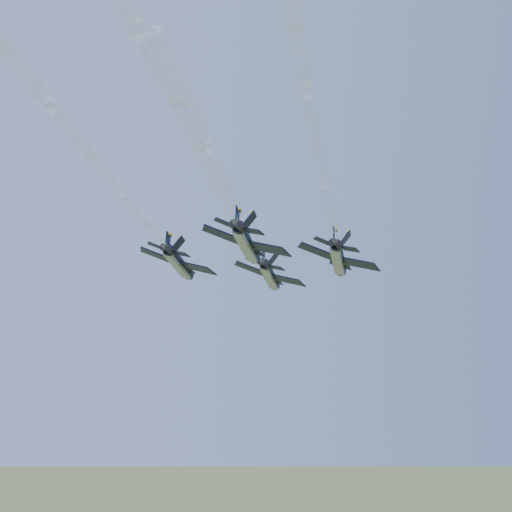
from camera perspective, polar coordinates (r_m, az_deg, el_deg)
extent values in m
cylinder|color=black|center=(118.16, 1.03, -1.41)|extent=(6.42, 11.31, 1.90)
cone|color=black|center=(124.89, 1.56, -1.89)|extent=(2.66, 2.84, 1.90)
ellipsoid|color=black|center=(121.08, 1.34, -1.41)|extent=(1.81, 2.33, 0.97)
cube|color=gray|center=(118.11, 0.94, -1.67)|extent=(5.45, 10.01, 0.82)
cube|color=black|center=(118.12, -0.36, -0.94)|extent=(5.04, 3.26, 1.91)
cube|color=yellow|center=(119.56, -0.22, -1.01)|extent=(4.66, 0.79, 1.89)
cube|color=black|center=(116.89, 2.30, -1.86)|extent=(5.42, 5.27, 1.91)
cube|color=yellow|center=(118.35, 2.42, -1.92)|extent=(3.66, 3.34, 1.89)
cube|color=black|center=(113.21, -0.28, -0.69)|extent=(2.21, 1.46, 0.91)
cube|color=black|center=(112.42, 1.43, -1.28)|extent=(2.50, 2.52, 0.91)
cube|color=black|center=(113.67, 0.49, -0.34)|extent=(0.99, 1.84, 2.27)
cube|color=black|center=(113.35, 1.18, -0.58)|extent=(2.16, 2.36, 1.86)
cylinder|color=black|center=(112.28, 0.32, -0.91)|extent=(1.55, 1.45, 1.23)
cylinder|color=black|center=(112.11, 0.69, -1.04)|extent=(1.55, 1.45, 1.23)
cylinder|color=black|center=(107.72, -5.63, -0.49)|extent=(6.42, 11.31, 1.90)
cone|color=black|center=(114.27, -4.67, -1.07)|extent=(2.66, 2.84, 1.90)
ellipsoid|color=black|center=(110.56, -5.12, -0.52)|extent=(1.81, 2.33, 0.97)
cube|color=gray|center=(107.69, -5.73, -0.77)|extent=(5.45, 10.01, 0.82)
cube|color=black|center=(108.04, -7.15, 0.02)|extent=(5.04, 3.26, 1.91)
cube|color=yellow|center=(109.43, -6.90, -0.07)|extent=(4.66, 0.79, 1.89)
cube|color=black|center=(106.15, -4.32, -0.98)|extent=(5.42, 5.27, 1.91)
cube|color=yellow|center=(107.57, -4.10, -1.06)|extent=(3.66, 3.34, 1.89)
cube|color=black|center=(103.15, -7.38, 0.34)|extent=(2.21, 1.46, 0.91)
cube|color=black|center=(101.93, -5.57, -0.30)|extent=(2.50, 2.52, 0.91)
cube|color=black|center=(103.44, -6.51, 0.72)|extent=(0.99, 1.84, 2.27)
cube|color=black|center=(102.95, -5.78, 0.47)|extent=(2.16, 2.36, 1.86)
cylinder|color=black|center=(102.08, -6.79, 0.11)|extent=(1.55, 1.45, 1.23)
cylinder|color=black|center=(101.82, -6.40, -0.03)|extent=(1.55, 1.45, 1.23)
cylinder|color=black|center=(104.57, 6.04, -0.19)|extent=(6.42, 11.31, 1.90)
cone|color=black|center=(111.35, 6.32, -0.80)|extent=(2.66, 2.84, 1.90)
ellipsoid|color=black|center=(107.54, 6.25, -0.22)|extent=(1.81, 2.33, 0.97)
cube|color=gray|center=(104.49, 5.93, -0.48)|extent=(5.45, 10.01, 0.82)
cube|color=black|center=(104.31, 4.46, 0.34)|extent=(5.04, 3.26, 1.91)
cube|color=yellow|center=(105.77, 4.56, 0.24)|extent=(4.66, 0.79, 1.89)
cube|color=black|center=(103.52, 7.53, -0.68)|extent=(5.42, 5.27, 1.91)
cube|color=yellow|center=(104.99, 7.59, -0.77)|extent=(3.66, 3.34, 1.89)
cube|color=black|center=(99.44, 4.79, 0.69)|extent=(2.21, 1.46, 0.91)
cube|color=black|center=(98.93, 6.78, 0.03)|extent=(2.50, 2.52, 0.91)
cube|color=black|center=(100.05, 5.65, 1.08)|extent=(0.99, 1.84, 2.27)
cube|color=black|center=(99.85, 6.44, 0.82)|extent=(2.16, 2.36, 1.86)
cylinder|color=black|center=(98.62, 5.52, 0.45)|extent=(1.55, 1.45, 1.23)
cylinder|color=black|center=(98.51, 5.95, 0.31)|extent=(1.55, 1.45, 1.23)
cylinder|color=black|center=(93.56, -0.67, 0.95)|extent=(6.42, 11.31, 1.90)
cone|color=black|center=(100.22, 0.09, 0.20)|extent=(2.66, 2.84, 1.90)
ellipsoid|color=black|center=(96.47, -0.23, 0.88)|extent=(1.81, 2.33, 0.97)
cube|color=gray|center=(93.50, -0.79, 0.63)|extent=(5.45, 10.01, 0.82)
cube|color=black|center=(93.66, -2.44, 1.55)|extent=(5.04, 3.26, 1.91)
cube|color=yellow|center=(95.08, -2.22, 1.41)|extent=(4.66, 0.79, 1.89)
cube|color=black|center=(92.19, 0.91, 0.42)|extent=(5.42, 5.27, 1.91)
cube|color=yellow|center=(93.64, 1.08, 0.30)|extent=(3.66, 3.34, 1.89)
cube|color=black|center=(88.78, -2.45, 2.00)|extent=(2.21, 1.46, 0.91)
cube|color=black|center=(87.82, -0.28, 1.27)|extent=(2.50, 2.52, 0.91)
cube|color=black|center=(89.21, -1.45, 2.43)|extent=(0.99, 1.84, 2.27)
cube|color=black|center=(88.83, -0.58, 2.14)|extent=(2.16, 2.36, 1.86)
cylinder|color=black|center=(87.79, -1.70, 1.75)|extent=(1.55, 1.45, 1.23)
cylinder|color=black|center=(87.58, -1.23, 1.59)|extent=(1.55, 1.45, 1.23)
cylinder|color=white|center=(102.92, -0.41, -0.08)|extent=(8.95, 18.47, 1.01)
cylinder|color=white|center=(85.04, -2.80, 2.11)|extent=(9.30, 18.63, 1.39)
cylinder|color=white|center=(67.57, -6.45, 5.44)|extent=(9.71, 18.81, 1.84)
cylinder|color=white|center=(93.01, -8.31, 1.13)|extent=(8.95, 18.47, 1.01)
cylinder|color=white|center=(76.05, -12.82, 3.85)|extent=(9.30, 18.63, 1.39)
cylinder|color=white|center=(89.21, 5.23, 1.55)|extent=(8.95, 18.47, 1.01)
cylinder|color=white|center=(71.16, 3.82, 4.59)|extent=(9.30, 18.63, 1.39)
cylinder|color=white|center=(53.50, 1.43, 9.66)|extent=(9.71, 18.81, 1.84)
cylinder|color=white|center=(78.58, -2.90, 3.15)|extent=(8.95, 18.47, 1.01)
cylinder|color=white|center=(61.25, -6.97, 7.12)|extent=(9.30, 18.63, 1.39)
cylinder|color=white|center=(44.97, -14.31, 13.99)|extent=(9.71, 18.81, 1.84)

